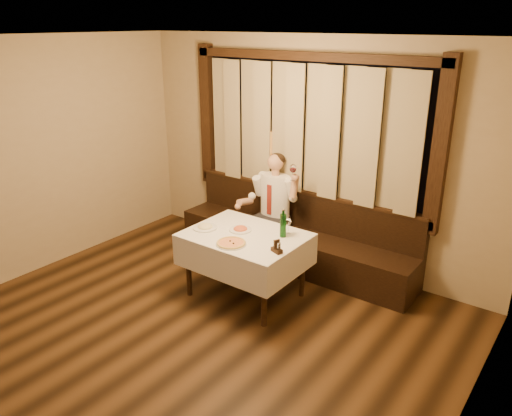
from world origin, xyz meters
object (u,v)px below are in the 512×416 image
Objects in this scene: green_bottle at (283,225)px; seated_man at (272,200)px; dining_table at (245,243)px; pasta_cream at (205,225)px; cruet_caddy at (277,248)px; banquette at (294,240)px; pasta_red at (240,227)px; pizza at (231,243)px.

green_bottle is 0.99m from seated_man.
dining_table is 0.50m from pasta_cream.
seated_man is (-0.82, 1.10, 0.01)m from cruet_caddy.
green_bottle is 2.25× the size of cruet_caddy.
banquette is at bearing 68.38° from pasta_cream.
seated_man reaches higher than pasta_red.
banquette is at bearing 134.16° from cruet_caddy.
pizza is 0.38m from pasta_red.
pasta_cream is 1.09m from seated_man.
seated_man is at bearing 101.61° from pasta_red.
pizza is at bearing -88.11° from banquette.
seated_man is (-0.29, -0.09, 0.51)m from banquette.
pizza is 1.18× the size of pasta_cream.
pizza is 0.53m from pasta_cream.
pasta_cream is at bearing -163.39° from dining_table.
green_bottle reaches higher than cruet_caddy.
dining_table is 3.95× the size of pizza.
cruet_caddy is (0.53, -0.17, 0.15)m from dining_table.
green_bottle reaches higher than pizza.
banquette is at bearing 113.71° from green_bottle.
seated_man reaches higher than green_bottle.
banquette reaches higher than pizza.
banquette is 1.08m from dining_table.
banquette is at bearing 91.89° from pizza.
pasta_cream is at bearing -151.83° from pasta_red.
green_bottle is (0.37, 0.19, 0.24)m from dining_table.
pasta_red is (-0.11, -0.97, 0.48)m from banquette.
banquette is 12.72× the size of pasta_red.
pasta_red is at bearing -96.22° from banquette.
banquette is 9.96× the size of pizza.
dining_table is 9.05× the size of cruet_caddy.
green_bottle is at bearing 27.46° from dining_table.
green_bottle is 0.40m from cruet_caddy.
pasta_red is (-0.11, 0.05, 0.14)m from dining_table.
banquette is 2.52× the size of dining_table.
pasta_cream is at bearing -99.17° from seated_man.
pasta_red is 0.18× the size of seated_man.
pasta_cream reaches higher than pizza.
cruet_caddy is at bearing -1.89° from pasta_cream.
pasta_cream is at bearing -161.68° from cruet_caddy.
green_bottle reaches higher than dining_table.
green_bottle reaches higher than banquette.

